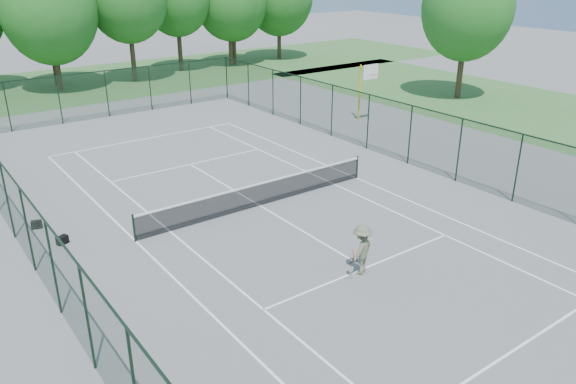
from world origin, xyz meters
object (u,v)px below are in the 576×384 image
at_px(sports_bag_a, 37,225).
at_px(tennis_net, 260,193).
at_px(tennis_player, 361,250).
at_px(basketball_goal, 366,81).

bearing_deg(sports_bag_a, tennis_net, -6.33).
xyz_separation_m(tennis_net, sports_bag_a, (-8.14, 3.31, -0.42)).
bearing_deg(sports_bag_a, tennis_player, -35.73).
bearing_deg(basketball_goal, tennis_player, -133.60).
height_order(tennis_net, sports_bag_a, tennis_net).
relative_size(sports_bag_a, tennis_player, 0.23).
bearing_deg(tennis_net, basketball_goal, 29.60).
height_order(tennis_net, basketball_goal, basketball_goal).
bearing_deg(tennis_player, sports_bag_a, 128.46).
relative_size(basketball_goal, tennis_player, 2.12).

